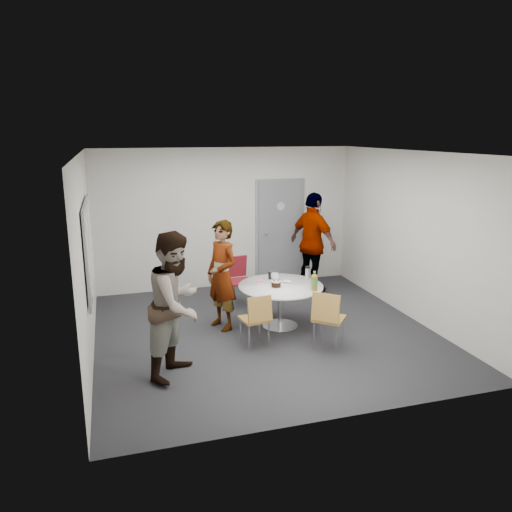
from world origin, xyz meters
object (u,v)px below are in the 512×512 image
object	(u,v)px
chair_near_right	(328,315)
person_main	(222,275)
door	(280,232)
whiteboard	(89,247)
person_left	(176,305)
chair_near_left	(257,316)
table	(282,291)
chair_far	(238,276)
person_right	(313,243)

from	to	relation	value
chair_near_right	person_main	size ratio (longest dim) A/B	0.50
door	whiteboard	size ratio (longest dim) A/B	1.12
door	person_left	size ratio (longest dim) A/B	1.15
chair_near_left	person_main	world-z (taller)	person_main
door	table	bearing A→B (deg)	-108.21
person_left	chair_near_right	bearing A→B (deg)	-50.55
door	chair_far	world-z (taller)	door
whiteboard	table	bearing A→B (deg)	-1.65
door	person_right	world-z (taller)	door
door	chair_near_right	bearing A→B (deg)	-97.78
chair_near_right	person_left	size ratio (longest dim) A/B	0.46
whiteboard	person_left	world-z (taller)	whiteboard
person_main	person_left	bearing A→B (deg)	-57.34
table	chair_near_left	distance (m)	0.88
chair_near_right	person_right	world-z (taller)	person_right
table	chair_near_left	size ratio (longest dim) A/B	1.66
person_main	chair_near_left	bearing A→B (deg)	-5.08
whiteboard	person_left	xyz separation A→B (m)	(1.01, -1.17, -0.53)
person_right	chair_near_right	bearing A→B (deg)	139.27
chair_near_left	person_left	xyz separation A→B (m)	(-1.17, -0.46, 0.44)
chair_near_left	person_left	size ratio (longest dim) A/B	0.43
whiteboard	chair_near_left	xyz separation A→B (m)	(2.18, -0.71, -0.98)
chair_near_left	chair_near_right	distance (m)	0.98
person_main	person_right	world-z (taller)	person_right
whiteboard	chair_near_right	world-z (taller)	whiteboard
chair_near_left	person_right	world-z (taller)	person_right
chair_near_right	person_right	xyz separation A→B (m)	(0.83, 2.50, 0.43)
whiteboard	chair_near_right	bearing A→B (deg)	-18.86
door	chair_near_left	size ratio (longest dim) A/B	2.69
whiteboard	chair_far	size ratio (longest dim) A/B	2.21
door	whiteboard	xyz separation A→B (m)	(-3.56, -2.28, 0.42)
door	whiteboard	world-z (taller)	door
chair_far	chair_near_right	bearing A→B (deg)	101.93
door	chair_near_left	xyz separation A→B (m)	(-1.38, -3.00, -0.55)
whiteboard	table	world-z (taller)	whiteboard
chair_near_left	chair_far	size ratio (longest dim) A/B	0.92
chair_near_left	person_right	bearing A→B (deg)	42.92
chair_near_right	person_left	world-z (taller)	person_left
table	person_main	size ratio (longest dim) A/B	0.77
chair_near_right	person_left	bearing A→B (deg)	-136.14
door	person_right	xyz separation A→B (m)	(0.37, -0.84, -0.08)
whiteboard	person_main	xyz separation A→B (m)	(1.89, 0.16, -0.60)
table	chair_far	xyz separation A→B (m)	(-0.38, 1.23, -0.07)
whiteboard	chair_near_right	size ratio (longest dim) A/B	2.23
person_left	person_main	bearing A→B (deg)	3.07
person_main	person_left	size ratio (longest dim) A/B	0.93
whiteboard	table	xyz separation A→B (m)	(2.78, -0.08, -0.86)
person_right	chair_far	bearing A→B (deg)	78.26
table	person_left	xyz separation A→B (m)	(-1.77, -1.09, 0.33)
whiteboard	person_left	distance (m)	1.64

